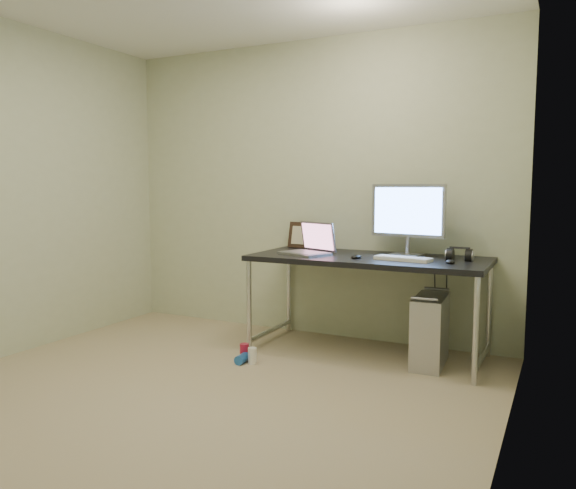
# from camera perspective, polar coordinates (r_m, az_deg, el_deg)

# --- Properties ---
(floor) EXTENTS (3.50, 3.50, 0.00)m
(floor) POSITION_cam_1_polar(r_m,az_deg,el_deg) (3.55, -10.02, -15.22)
(floor) COLOR tan
(floor) RESTS_ON ground
(wall_back) EXTENTS (3.50, 0.02, 2.50)m
(wall_back) POSITION_cam_1_polar(r_m,az_deg,el_deg) (4.83, 2.19, 5.63)
(wall_back) COLOR beige
(wall_back) RESTS_ON ground
(wall_right) EXTENTS (0.02, 3.50, 2.50)m
(wall_right) POSITION_cam_1_polar(r_m,az_deg,el_deg) (2.66, 21.43, 4.93)
(wall_right) COLOR beige
(wall_right) RESTS_ON ground
(desk) EXTENTS (1.76, 0.77, 0.75)m
(desk) POSITION_cam_1_polar(r_m,az_deg,el_deg) (4.27, 8.12, -2.16)
(desk) COLOR black
(desk) RESTS_ON ground
(tower_computer) EXTENTS (0.24, 0.49, 0.53)m
(tower_computer) POSITION_cam_1_polar(r_m,az_deg,el_deg) (4.18, 14.22, -8.48)
(tower_computer) COLOR #AAAAAE
(tower_computer) RESTS_ON ground
(cable_a) EXTENTS (0.01, 0.16, 0.69)m
(cable_a) POSITION_cam_1_polar(r_m,az_deg,el_deg) (4.53, 14.72, -5.41)
(cable_a) COLOR black
(cable_a) RESTS_ON ground
(cable_b) EXTENTS (0.02, 0.11, 0.71)m
(cable_b) POSITION_cam_1_polar(r_m,az_deg,el_deg) (4.50, 15.79, -5.78)
(cable_b) COLOR black
(cable_b) RESTS_ON ground
(can_red) EXTENTS (0.07, 0.07, 0.12)m
(can_red) POSITION_cam_1_polar(r_m,az_deg,el_deg) (4.22, -4.46, -10.81)
(can_red) COLOR #B21635
(can_red) RESTS_ON ground
(can_white) EXTENTS (0.08, 0.08, 0.12)m
(can_white) POSITION_cam_1_polar(r_m,az_deg,el_deg) (4.13, -3.64, -11.21)
(can_white) COLOR white
(can_white) RESTS_ON ground
(can_blue) EXTENTS (0.08, 0.13, 0.07)m
(can_blue) POSITION_cam_1_polar(r_m,az_deg,el_deg) (4.16, -4.69, -11.47)
(can_blue) COLOR blue
(can_blue) RESTS_ON ground
(laptop) EXTENTS (0.44, 0.41, 0.25)m
(laptop) POSITION_cam_1_polar(r_m,az_deg,el_deg) (4.37, 2.24, -0.22)
(laptop) COLOR #9E9EA5
(laptop) RESTS_ON desk
(monitor) EXTENTS (0.58, 0.20, 0.54)m
(monitor) POSITION_cam_1_polar(r_m,az_deg,el_deg) (4.33, 12.07, 3.05)
(monitor) COLOR #9E9EA5
(monitor) RESTS_ON desk
(keyboard) EXTENTS (0.42, 0.19, 0.02)m
(keyboard) POSITION_cam_1_polar(r_m,az_deg,el_deg) (4.08, 11.61, -1.42)
(keyboard) COLOR white
(keyboard) RESTS_ON desk
(mouse_right) EXTENTS (0.08, 0.11, 0.03)m
(mouse_right) POSITION_cam_1_polar(r_m,az_deg,el_deg) (4.00, 16.15, -1.61)
(mouse_right) COLOR black
(mouse_right) RESTS_ON desk
(mouse_left) EXTENTS (0.08, 0.11, 0.04)m
(mouse_left) POSITION_cam_1_polar(r_m,az_deg,el_deg) (4.14, 6.95, -1.15)
(mouse_left) COLOR black
(mouse_left) RESTS_ON desk
(headphones) EXTENTS (0.17, 0.11, 0.12)m
(headphones) POSITION_cam_1_polar(r_m,az_deg,el_deg) (4.19, 17.03, -1.10)
(headphones) COLOR black
(headphones) RESTS_ON desk
(picture_frame) EXTENTS (0.28, 0.10, 0.22)m
(picture_frame) POSITION_cam_1_polar(r_m,az_deg,el_deg) (4.77, 1.57, 0.95)
(picture_frame) COLOR black
(picture_frame) RESTS_ON desk
(webcam) EXTENTS (0.04, 0.04, 0.12)m
(webcam) POSITION_cam_1_polar(r_m,az_deg,el_deg) (4.61, 4.53, 0.46)
(webcam) COLOR silver
(webcam) RESTS_ON desk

